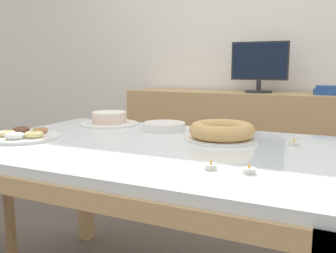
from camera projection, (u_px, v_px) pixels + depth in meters
wall_back at (252, 39)px, 3.08m from camera, size 8.00×0.10×2.60m
dining_table at (149, 164)px, 1.57m from camera, size 1.52×1.04×0.76m
sideboard at (240, 148)px, 2.95m from camera, size 1.79×0.44×0.88m
computer_monitor at (259, 67)px, 2.79m from camera, size 0.42×0.20×0.38m
book_stack at (330, 90)px, 2.61m from camera, size 0.23×0.19×0.06m
cake_chocolate_round at (109, 120)px, 2.04m from camera, size 0.31×0.31×0.07m
cake_golden_bundt at (222, 132)px, 1.61m from camera, size 0.31×0.31×0.08m
pastry_platter at (24, 136)px, 1.66m from camera, size 0.31×0.31×0.04m
plate_stack at (164, 126)px, 1.87m from camera, size 0.21×0.21×0.04m
tealight_near_front at (249, 170)px, 1.12m from camera, size 0.04×0.04×0.04m
tealight_right_edge at (211, 166)px, 1.17m from camera, size 0.04×0.04×0.04m
tealight_centre at (294, 143)px, 1.51m from camera, size 0.04×0.04×0.04m
tealight_left_edge at (207, 130)px, 1.83m from camera, size 0.04×0.04×0.04m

